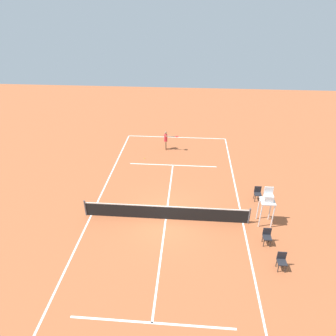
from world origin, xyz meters
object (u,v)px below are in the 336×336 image
Objects in this scene: courtside_chair_near at (267,236)px; courtside_chair_far at (282,260)px; courtside_chair_mid at (258,193)px; tennis_ball at (144,158)px; player_serving at (166,139)px; umpire_chair at (268,201)px.

courtside_chair_far is at bearing 101.81° from courtside_chair_near.
tennis_ball is at bearing -31.83° from courtside_chair_mid.
courtside_chair_mid is (-8.24, 5.11, 0.50)m from tennis_ball.
player_serving is 12.76m from courtside_chair_near.
courtside_chair_mid is at bearing -88.76° from courtside_chair_far.
umpire_chair reaches higher than tennis_ball.
umpire_chair is 2.54× the size of courtside_chair_mid.
umpire_chair reaches higher than player_serving.
tennis_ball is 9.71m from courtside_chair_mid.
courtside_chair_near is (-8.01, 9.18, 0.50)m from tennis_ball.
player_serving is 14.42m from courtside_chair_far.
umpire_chair reaches higher than courtside_chair_mid.
courtside_chair_near is 1.73m from courtside_chair_far.
umpire_chair is (-6.56, 9.32, 0.61)m from player_serving.
umpire_chair is 2.57m from courtside_chair_mid.
umpire_chair reaches higher than courtside_chair_near.
courtside_chair_far is (-6.70, 12.76, -0.46)m from player_serving.
courtside_chair_near is at bearing 82.96° from umpire_chair.
player_serving is 24.71× the size of tennis_ball.
courtside_chair_near and courtside_chair_far have the same top height.
player_serving is at bearing -54.85° from umpire_chair.
tennis_ball is at bearing -41.79° from player_serving.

